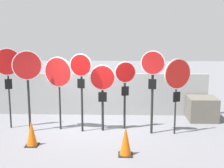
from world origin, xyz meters
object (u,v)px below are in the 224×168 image
(stop_sign_3, at_px, (81,75))
(stop_sign_4, at_px, (102,85))
(stop_sign_1, at_px, (27,73))
(traffic_cone_1, at_px, (126,141))
(storage_crate, at_px, (202,109))
(stop_sign_6, at_px, (153,75))
(traffic_cone_0, at_px, (32,133))
(stop_sign_5, at_px, (125,81))
(stop_sign_7, at_px, (177,78))
(stop_sign_2, at_px, (58,76))
(stop_sign_0, at_px, (7,68))

(stop_sign_3, relative_size, stop_sign_4, 1.17)
(stop_sign_3, bearing_deg, stop_sign_1, -165.81)
(traffic_cone_1, distance_m, storage_crate, 4.18)
(stop_sign_6, bearing_deg, traffic_cone_0, -151.34)
(stop_sign_4, distance_m, traffic_cone_0, 2.57)
(stop_sign_5, distance_m, stop_sign_7, 1.63)
(stop_sign_2, height_order, storage_crate, stop_sign_2)
(stop_sign_0, height_order, stop_sign_5, stop_sign_0)
(stop_sign_2, xyz_separation_m, stop_sign_7, (3.65, -0.33, -0.00))
(stop_sign_0, bearing_deg, traffic_cone_0, -71.17)
(stop_sign_5, height_order, traffic_cone_1, stop_sign_5)
(stop_sign_6, xyz_separation_m, storage_crate, (1.92, 1.52, -1.42))
(stop_sign_1, bearing_deg, stop_sign_2, 1.03)
(stop_sign_2, xyz_separation_m, traffic_cone_0, (-0.51, -1.38, -1.41))
(stop_sign_3, relative_size, stop_sign_6, 0.96)
(stop_sign_7, distance_m, traffic_cone_0, 4.52)
(storage_crate, bearing_deg, stop_sign_7, -127.52)
(stop_sign_1, height_order, stop_sign_6, stop_sign_6)
(stop_sign_4, bearing_deg, traffic_cone_1, -71.99)
(stop_sign_0, xyz_separation_m, stop_sign_7, (5.28, -0.43, -0.24))
(stop_sign_0, relative_size, storage_crate, 2.66)
(stop_sign_3, height_order, stop_sign_6, stop_sign_6)
(traffic_cone_1, bearing_deg, storage_crate, 49.09)
(stop_sign_2, bearing_deg, stop_sign_4, 16.10)
(traffic_cone_1, bearing_deg, stop_sign_3, 127.42)
(stop_sign_0, relative_size, stop_sign_5, 1.19)
(stop_sign_1, height_order, stop_sign_3, stop_sign_1)
(stop_sign_1, distance_m, stop_sign_4, 2.33)
(stop_sign_4, xyz_separation_m, stop_sign_5, (0.70, 0.20, 0.09))
(stop_sign_1, distance_m, stop_sign_6, 3.81)
(stop_sign_5, xyz_separation_m, stop_sign_6, (0.82, -0.43, 0.26))
(stop_sign_7, height_order, traffic_cone_1, stop_sign_7)
(stop_sign_5, bearing_deg, stop_sign_7, -28.80)
(stop_sign_5, distance_m, storage_crate, 3.17)
(stop_sign_0, distance_m, stop_sign_7, 5.30)
(stop_sign_2, xyz_separation_m, storage_crate, (4.84, 1.20, -1.35))
(stop_sign_6, bearing_deg, stop_sign_3, -171.94)
(stop_sign_0, relative_size, stop_sign_4, 1.23)
(stop_sign_2, distance_m, traffic_cone_0, 2.04)
(traffic_cone_1, bearing_deg, stop_sign_1, 150.02)
(stop_sign_4, bearing_deg, stop_sign_1, -178.85)
(stop_sign_0, height_order, stop_sign_1, stop_sign_0)
(stop_sign_3, relative_size, traffic_cone_1, 3.21)
(stop_sign_1, bearing_deg, stop_sign_3, -12.05)
(stop_sign_1, bearing_deg, storage_crate, 0.56)
(stop_sign_5, bearing_deg, traffic_cone_1, -102.64)
(stop_sign_1, bearing_deg, stop_sign_6, -14.70)
(stop_sign_0, relative_size, stop_sign_2, 1.11)
(stop_sign_6, xyz_separation_m, traffic_cone_0, (-3.42, -1.07, -1.48))
(traffic_cone_1, xyz_separation_m, storage_crate, (2.74, 3.16, 0.03))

